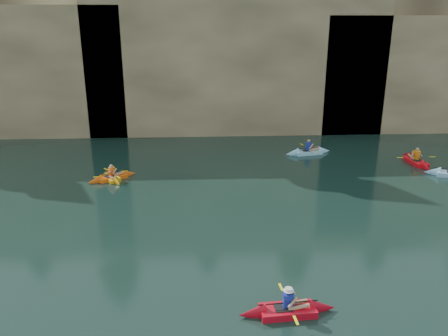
{
  "coord_description": "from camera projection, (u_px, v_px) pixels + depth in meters",
  "views": [
    {
      "loc": [
        -1.07,
        -13.46,
        8.77
      ],
      "look_at": [
        -0.1,
        4.02,
        3.0
      ],
      "focal_mm": 35.0,
      "sensor_mm": 36.0,
      "label": 1
    }
  ],
  "objects": [
    {
      "name": "cliff",
      "position": [
        210.0,
        55.0,
        42.13
      ],
      "size": [
        70.0,
        16.0,
        12.0
      ],
      "primitive_type": "cube",
      "color": "tan",
      "rests_on": "ground"
    },
    {
      "name": "kayaker_yellow",
      "position": [
        111.0,
        178.0,
        25.85
      ],
      "size": [
        1.91,
        2.5,
        1.04
      ],
      "rotation": [
        0.0,
        0.0,
        -1.01
      ],
      "color": "#EEA814",
      "rests_on": "ground"
    },
    {
      "name": "main_kayaker",
      "position": [
        288.0,
        310.0,
        13.84
      ],
      "size": [
        3.19,
        2.16,
        1.17
      ],
      "rotation": [
        0.0,
        0.0,
        0.08
      ],
      "color": "red",
      "rests_on": "ground"
    },
    {
      "name": "cliff_slab_center",
      "position": [
        237.0,
        64.0,
        35.32
      ],
      "size": [
        24.0,
        2.4,
        11.4
      ],
      "primitive_type": "cube",
      "color": "tan",
      "rests_on": "ground"
    },
    {
      "name": "sea_cave_east",
      "position": [
        333.0,
        107.0,
        36.2
      ],
      "size": [
        5.0,
        1.0,
        4.5
      ],
      "primitive_type": "cube",
      "color": "black",
      "rests_on": "ground"
    },
    {
      "name": "kayaker_orange",
      "position": [
        112.0,
        177.0,
        25.94
      ],
      "size": [
        2.88,
        2.26,
        1.14
      ],
      "rotation": [
        0.0,
        0.0,
        0.6
      ],
      "color": "#FA5F0F",
      "rests_on": "ground"
    },
    {
      "name": "sea_cave_center",
      "position": [
        164.0,
        117.0,
        35.67
      ],
      "size": [
        3.5,
        1.0,
        3.2
      ],
      "primitive_type": "cube",
      "color": "black",
      "rests_on": "ground"
    },
    {
      "name": "kayaker_ltblue_mid",
      "position": [
        308.0,
        152.0,
        31.0
      ],
      "size": [
        3.54,
        2.52,
        1.32
      ],
      "rotation": [
        0.0,
        0.0,
        0.23
      ],
      "color": "#96D6FC",
      "rests_on": "ground"
    },
    {
      "name": "ground",
      "position": [
        233.0,
        283.0,
        15.56
      ],
      "size": [
        160.0,
        160.0,
        0.0
      ],
      "primitive_type": "plane",
      "color": "black",
      "rests_on": "ground"
    },
    {
      "name": "kayaker_red_far",
      "position": [
        416.0,
        161.0,
        28.9
      ],
      "size": [
        2.61,
        3.64,
        1.34
      ],
      "rotation": [
        0.0,
        0.0,
        1.59
      ],
      "color": "red",
      "rests_on": "ground"
    }
  ]
}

